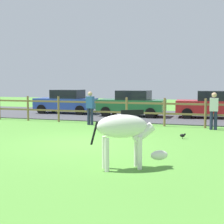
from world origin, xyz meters
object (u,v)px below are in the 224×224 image
(crow_on_grass, at_px, (183,135))
(parked_car_blue, at_px, (66,101))
(parked_car_red, at_px, (212,104))
(visitor_right_of_tree, at_px, (90,106))
(zebra, at_px, (126,130))
(visitor_left_of_tree, at_px, (214,109))
(parked_car_green, at_px, (132,103))

(crow_on_grass, relative_size, parked_car_blue, 0.05)
(parked_car_red, bearing_deg, visitor_right_of_tree, -140.79)
(visitor_right_of_tree, bearing_deg, zebra, -62.24)
(visitor_left_of_tree, bearing_deg, parked_car_green, 139.22)
(visitor_left_of_tree, bearing_deg, visitor_right_of_tree, -178.61)
(parked_car_red, height_order, parked_car_blue, same)
(zebra, distance_m, parked_car_red, 11.93)
(zebra, height_order, crow_on_grass, zebra)
(parked_car_green, bearing_deg, crow_on_grass, -61.71)
(crow_on_grass, bearing_deg, parked_car_red, 82.12)
(zebra, height_order, parked_car_red, parked_car_red)
(zebra, bearing_deg, crow_on_grass, 78.46)
(crow_on_grass, height_order, visitor_left_of_tree, visitor_left_of_tree)
(visitor_left_of_tree, relative_size, visitor_right_of_tree, 1.00)
(parked_car_red, height_order, visitor_right_of_tree, visitor_right_of_tree)
(parked_car_blue, height_order, parked_car_green, same)
(crow_on_grass, relative_size, visitor_left_of_tree, 0.13)
(crow_on_grass, bearing_deg, visitor_left_of_tree, 68.43)
(parked_car_blue, distance_m, parked_car_green, 4.64)
(zebra, distance_m, parked_car_blue, 13.90)
(parked_car_red, distance_m, visitor_left_of_tree, 4.50)
(parked_car_blue, height_order, visitor_left_of_tree, visitor_left_of_tree)
(parked_car_red, relative_size, parked_car_green, 1.02)
(zebra, bearing_deg, visitor_right_of_tree, 117.76)
(parked_car_red, xyz_separation_m, parked_car_green, (-4.65, -0.43, 0.00))
(crow_on_grass, bearing_deg, parked_car_blue, 138.75)
(parked_car_blue, relative_size, visitor_left_of_tree, 2.46)
(crow_on_grass, height_order, parked_car_green, parked_car_green)
(parked_car_green, bearing_deg, visitor_left_of_tree, -40.78)
(parked_car_red, xyz_separation_m, parked_car_blue, (-9.26, 0.04, 0.00))
(zebra, height_order, parked_car_blue, parked_car_blue)
(parked_car_blue, xyz_separation_m, visitor_left_of_tree, (9.33, -4.54, 0.06))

